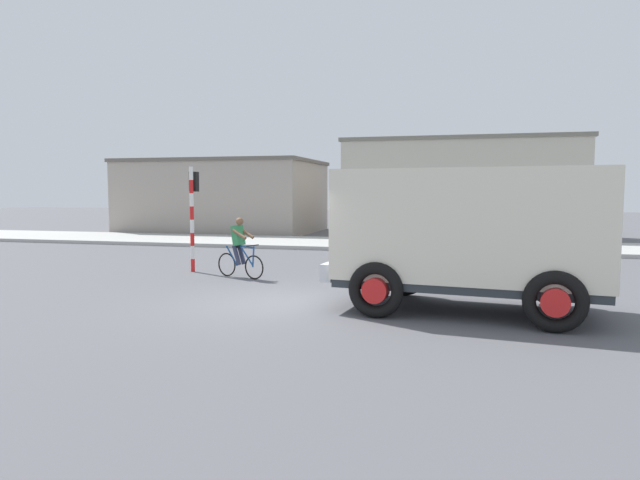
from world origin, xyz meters
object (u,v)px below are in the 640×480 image
cyclist (240,248)px  car_red_near (423,243)px  traffic_light_pole (193,204)px  truck_foreground (468,230)px

cyclist → car_red_near: cyclist is taller
traffic_light_pole → cyclist: bearing=-23.9°
cyclist → traffic_light_pole: (-1.85, 0.82, 1.20)m
cyclist → traffic_light_pole: size_ratio=0.54×
traffic_light_pole → car_red_near: 7.34m
truck_foreground → car_red_near: (-1.35, 6.43, -0.85)m
traffic_light_pole → truck_foreground: bearing=-25.4°
car_red_near → traffic_light_pole: bearing=-159.1°
car_red_near → cyclist: bearing=-145.2°
traffic_light_pole → car_red_near: (6.76, 2.58, -1.25)m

